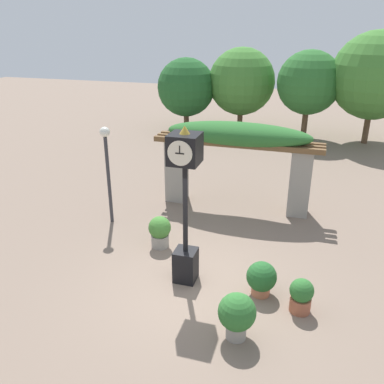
{
  "coord_description": "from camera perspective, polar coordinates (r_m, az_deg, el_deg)",
  "views": [
    {
      "loc": [
        2.12,
        -7.24,
        5.49
      ],
      "look_at": [
        -0.29,
        0.74,
        1.98
      ],
      "focal_mm": 38.0,
      "sensor_mm": 36.0,
      "label": 1
    }
  ],
  "objects": [
    {
      "name": "pedestal_clock",
      "position": [
        8.61,
        -0.96,
        -1.28
      ],
      "size": [
        0.62,
        0.67,
        3.6
      ],
      "color": "black",
      "rests_on": "ground"
    },
    {
      "name": "potted_plant_far_right",
      "position": [
        10.65,
        -4.54,
        -5.46
      ],
      "size": [
        0.59,
        0.59,
        0.85
      ],
      "color": "gray",
      "rests_on": "ground"
    },
    {
      "name": "tree_line",
      "position": [
        21.27,
        13.84,
        14.93
      ],
      "size": [
        12.67,
        4.57,
        5.19
      ],
      "color": "brown",
      "rests_on": "ground"
    },
    {
      "name": "pergola",
      "position": [
        12.47,
        6.36,
        6.37
      ],
      "size": [
        5.13,
        1.22,
        2.72
      ],
      "color": "gray",
      "rests_on": "ground"
    },
    {
      "name": "lamp_post",
      "position": [
        11.62,
        -11.85,
        4.58
      ],
      "size": [
        0.28,
        0.28,
        2.85
      ],
      "color": "#333338",
      "rests_on": "ground"
    },
    {
      "name": "potted_plant_near_right",
      "position": [
        9.01,
        9.72,
        -11.81
      ],
      "size": [
        0.65,
        0.65,
        0.78
      ],
      "color": "#B26B4C",
      "rests_on": "ground"
    },
    {
      "name": "potted_plant_near_left",
      "position": [
        8.74,
        15.07,
        -13.8
      ],
      "size": [
        0.49,
        0.49,
        0.75
      ],
      "color": "#9E563D",
      "rests_on": "ground"
    },
    {
      "name": "ground_plane",
      "position": [
        9.33,
        0.41,
        -13.2
      ],
      "size": [
        60.0,
        60.0,
        0.0
      ],
      "primitive_type": "plane",
      "color": "#7F6B5B"
    },
    {
      "name": "potted_plant_far_left",
      "position": [
        7.82,
        6.32,
        -16.66
      ],
      "size": [
        0.71,
        0.71,
        0.94
      ],
      "color": "gray",
      "rests_on": "ground"
    }
  ]
}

